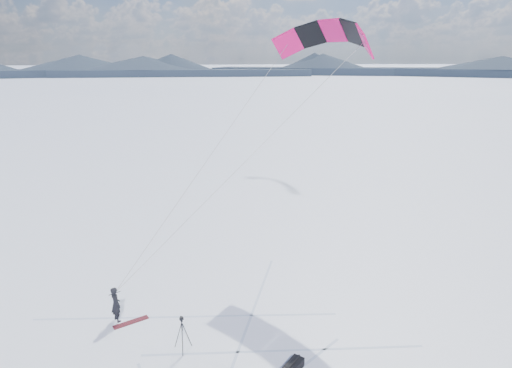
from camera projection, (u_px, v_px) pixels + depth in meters
name	position (u px, v px, depth m)	size (l,w,h in m)	color
horizon_hills	(180.00, 291.00, 15.48)	(704.00, 704.42, 8.42)	#18222E
snowkiter	(117.00, 320.00, 19.45)	(0.61, 0.40, 1.68)	black
snowboard	(131.00, 322.00, 19.29)	(1.58, 0.30, 0.04)	maroon
tripod	(182.00, 329.00, 17.23)	(0.72, 0.70, 1.52)	black
gear_bag_a	(293.00, 366.00, 16.27)	(1.05, 0.94, 0.43)	black
power_kite	(327.00, 38.00, 24.34)	(14.31, 8.14, 12.24)	#D10B5C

